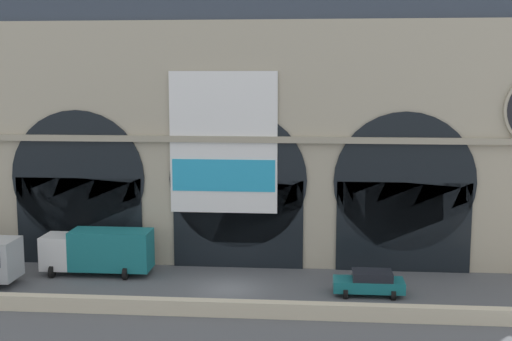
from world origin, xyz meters
The scene contains 5 objects.
ground_plane centered at (0.00, 0.00, 0.00)m, with size 200.00×200.00×0.00m, color #54565B.
quay_parapet_wall centered at (0.00, -4.84, 0.45)m, with size 90.00×0.70×0.91m, color beige.
station_building centered at (0.03, 7.90, 10.08)m, with size 48.68×6.23×20.61m.
box_truck_midwest centered at (-9.38, 2.41, 1.70)m, with size 7.50×2.91×3.12m.
car_mideast centered at (8.88, -0.44, 0.80)m, with size 4.40×2.22×1.55m.
Camera 1 is at (5.25, -41.00, 13.61)m, focal length 46.61 mm.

